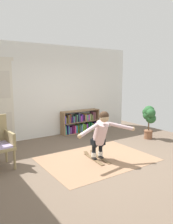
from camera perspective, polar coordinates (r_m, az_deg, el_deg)
name	(u,v)px	position (r m, az deg, el deg)	size (l,w,h in m)	color
ground_plane	(100,159)	(5.36, 3.59, -11.90)	(7.20, 7.20, 0.00)	brown
back_wall	(52,91)	(7.25, -8.92, 5.30)	(6.00, 0.10, 2.90)	silver
rug	(97,159)	(5.35, 2.74, -11.89)	(2.52, 1.83, 0.01)	#926E52
bookshelf	(80,123)	(7.66, -1.74, -2.75)	(1.41, 0.30, 0.77)	#896A4B
potted_plant	(149,117)	(7.13, 15.72, -1.17)	(0.40, 0.47, 1.03)	brown
skis_pair	(96,158)	(5.36, 2.57, -11.60)	(0.36, 0.87, 0.07)	brown
person_skier	(101,132)	(5.01, 3.73, -5.16)	(1.43, 0.68, 1.10)	white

